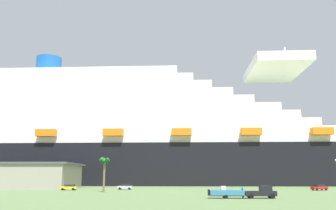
{
  "coord_description": "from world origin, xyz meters",
  "views": [
    {
      "loc": [
        -4.19,
        -87.02,
        3.93
      ],
      "look_at": [
        0.14,
        34.4,
        28.93
      ],
      "focal_mm": 36.98,
      "sensor_mm": 36.0,
      "label": 1
    }
  ],
  "objects": [
    {
      "name": "pickup_truck",
      "position": [
        14.92,
        -23.59,
        1.04
      ],
      "size": [
        5.7,
        2.51,
        2.2
      ],
      "color": "black",
      "rests_on": "ground_plane"
    },
    {
      "name": "ground_plane",
      "position": [
        0.0,
        30.0,
        0.0
      ],
      "size": [
        600.0,
        600.0,
        0.0
      ],
      "primitive_type": "plane",
      "color": "#567042"
    },
    {
      "name": "parked_car_red_hatchback",
      "position": [
        41.44,
        10.13,
        0.83
      ],
      "size": [
        4.62,
        2.7,
        1.58
      ],
      "color": "red",
      "rests_on": "ground_plane"
    },
    {
      "name": "palm_tree",
      "position": [
        -16.97,
        1.34,
        6.95
      ],
      "size": [
        3.04,
        3.02,
        8.56
      ],
      "color": "brown",
      "rests_on": "ground_plane"
    },
    {
      "name": "cruise_ship",
      "position": [
        -23.53,
        68.75,
        19.9
      ],
      "size": [
        278.85,
        53.28,
        67.23
      ],
      "color": "black",
      "rests_on": "ground_plane"
    },
    {
      "name": "parked_car_yellow_taxi",
      "position": [
        -28.6,
        14.27,
        0.83
      ],
      "size": [
        4.61,
        2.28,
        1.58
      ],
      "color": "yellow",
      "rests_on": "ground_plane"
    },
    {
      "name": "parked_car_silver_sedan",
      "position": [
        -13.11,
        18.48,
        0.83
      ],
      "size": [
        4.44,
        2.39,
        1.58
      ],
      "color": "silver",
      "rests_on": "ground_plane"
    },
    {
      "name": "small_boat_on_trailer",
      "position": [
        9.44,
        -23.31,
        0.96
      ],
      "size": [
        8.44,
        2.49,
        2.15
      ],
      "color": "#595960",
      "rests_on": "ground_plane"
    }
  ]
}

